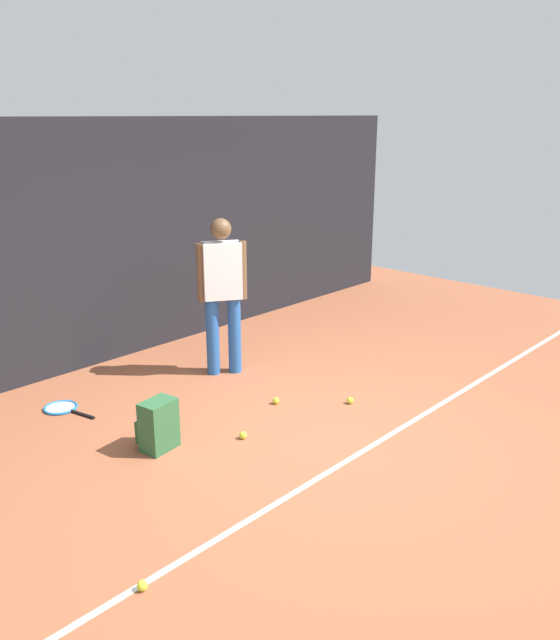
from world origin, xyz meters
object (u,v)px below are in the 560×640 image
(tennis_ball_near_player, at_px, (243,435))
(tennis_ball_by_fence, at_px, (350,401))
(tennis_racket, at_px, (63,408))
(tennis_ball_mid_court, at_px, (142,586))
(tennis_ball_far_left, at_px, (276,401))
(backpack, at_px, (158,426))
(tennis_player, at_px, (222,287))

(tennis_ball_near_player, distance_m, tennis_ball_by_fence, 1.25)
(tennis_racket, relative_size, tennis_ball_mid_court, 9.63)
(tennis_racket, relative_size, tennis_ball_far_left, 9.63)
(tennis_racket, relative_size, backpack, 1.45)
(tennis_player, height_order, backpack, tennis_player)
(tennis_racket, height_order, tennis_ball_by_fence, tennis_ball_by_fence)
(tennis_ball_by_fence, distance_m, tennis_ball_far_left, 0.73)
(backpack, xyz_separation_m, tennis_ball_near_player, (0.61, -0.40, -0.18))
(tennis_ball_near_player, relative_size, tennis_ball_far_left, 1.00)
(tennis_racket, distance_m, tennis_ball_mid_court, 2.83)
(tennis_ball_by_fence, relative_size, tennis_ball_mid_court, 1.00)
(tennis_ball_by_fence, xyz_separation_m, tennis_ball_mid_court, (-2.97, -0.70, 0.00))
(backpack, distance_m, tennis_ball_far_left, 1.35)
(tennis_player, xyz_separation_m, backpack, (-1.55, -0.87, -0.76))
(tennis_ball_far_left, bearing_deg, backpack, 174.92)
(tennis_ball_by_fence, bearing_deg, tennis_ball_far_left, 133.42)
(tennis_ball_by_fence, bearing_deg, tennis_ball_near_player, 168.74)
(backpack, height_order, tennis_ball_by_fence, backpack)
(backpack, distance_m, tennis_ball_by_fence, 1.95)
(tennis_ball_mid_court, height_order, tennis_ball_far_left, same)
(tennis_player, relative_size, tennis_ball_mid_court, 25.76)
(tennis_player, bearing_deg, tennis_racket, -160.84)
(tennis_player, distance_m, tennis_ball_near_player, 1.84)
(tennis_ball_near_player, relative_size, tennis_ball_mid_court, 1.00)
(tennis_ball_by_fence, bearing_deg, backpack, 160.53)
(tennis_player, relative_size, tennis_ball_near_player, 25.76)
(tennis_player, xyz_separation_m, tennis_ball_near_player, (-0.94, -1.27, -0.93))
(backpack, distance_m, tennis_ball_near_player, 0.75)
(tennis_ball_by_fence, bearing_deg, tennis_player, 100.65)
(tennis_ball_near_player, height_order, tennis_ball_mid_court, same)
(tennis_ball_near_player, bearing_deg, tennis_player, 53.47)
(tennis_ball_far_left, bearing_deg, tennis_ball_by_fence, -46.58)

